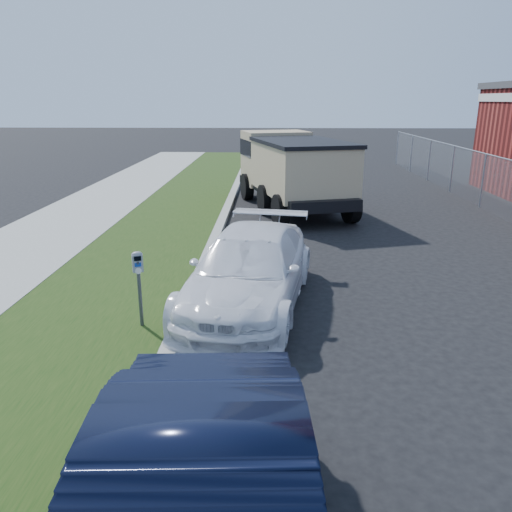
{
  "coord_description": "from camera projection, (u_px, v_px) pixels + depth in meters",
  "views": [
    {
      "loc": [
        -1.16,
        -7.03,
        3.52
      ],
      "look_at": [
        -1.4,
        1.0,
        1.0
      ],
      "focal_mm": 35.0,
      "sensor_mm": 36.0,
      "label": 1
    }
  ],
  "objects": [
    {
      "name": "ground",
      "position": [
        344.0,
        338.0,
        7.72
      ],
      "size": [
        120.0,
        120.0,
        0.0
      ],
      "primitive_type": "plane",
      "color": "black",
      "rests_on": "ground"
    },
    {
      "name": "streetside",
      "position": [
        45.0,
        284.0,
        9.77
      ],
      "size": [
        6.12,
        50.0,
        0.15
      ],
      "color": "gray",
      "rests_on": "ground"
    },
    {
      "name": "parking_meter",
      "position": [
        138.0,
        273.0,
        7.59
      ],
      "size": [
        0.2,
        0.16,
        1.23
      ],
      "rotation": [
        0.0,
        0.0,
        0.33
      ],
      "color": "#3F4247",
      "rests_on": "ground"
    },
    {
      "name": "white_wagon",
      "position": [
        249.0,
        269.0,
        8.78
      ],
      "size": [
        2.61,
        4.83,
        1.33
      ],
      "primitive_type": "imported",
      "rotation": [
        0.0,
        0.0,
        -0.17
      ],
      "color": "white",
      "rests_on": "ground"
    },
    {
      "name": "dump_truck",
      "position": [
        291.0,
        167.0,
        16.6
      ],
      "size": [
        3.87,
        6.58,
        2.43
      ],
      "rotation": [
        0.0,
        0.0,
        0.27
      ],
      "color": "black",
      "rests_on": "ground"
    }
  ]
}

